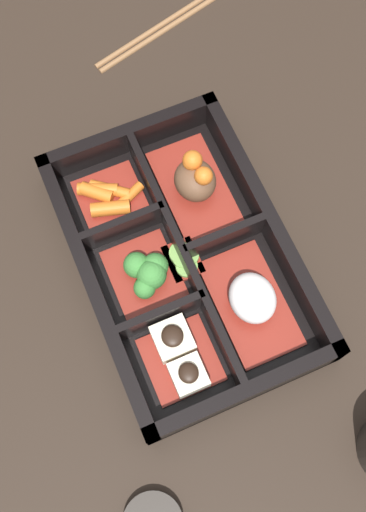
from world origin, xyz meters
The scene contains 10 objects.
ground_plane centered at (0.00, 0.00, 0.00)m, with size 3.00×3.00×0.00m, color black.
bento_base centered at (0.00, 0.00, 0.01)m, with size 0.32×0.21×0.01m.
bento_rim centered at (0.00, 0.00, 0.02)m, with size 0.32×0.21×0.05m.
bowl_stew centered at (-0.07, 0.05, 0.03)m, with size 0.12×0.07×0.06m.
bowl_rice centered at (0.07, 0.05, 0.03)m, with size 0.12×0.07×0.04m.
bowl_carrots centered at (-0.10, -0.05, 0.02)m, with size 0.07×0.07×0.02m.
bowl_greens centered at (0.00, -0.04, 0.02)m, with size 0.08×0.07×0.04m.
bowl_tofu centered at (0.10, -0.04, 0.02)m, with size 0.08×0.07×0.04m.
bowl_pickles centered at (0.00, 0.00, 0.02)m, with size 0.04×0.03×0.01m.
chopsticks centered at (-0.30, 0.10, 0.00)m, with size 0.07×0.20×0.01m.
Camera 1 is at (0.19, -0.08, 0.61)m, focal length 42.00 mm.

